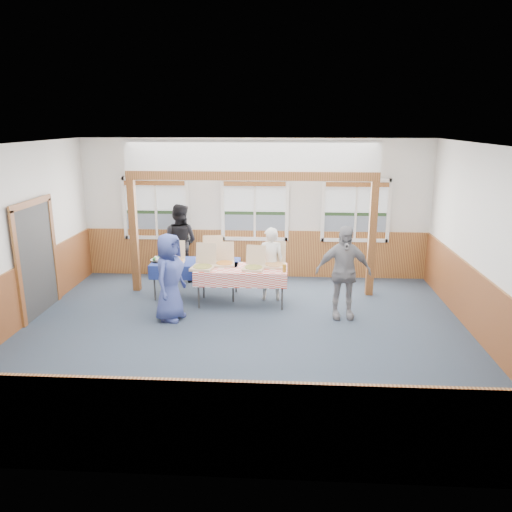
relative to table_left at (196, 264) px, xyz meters
The scene contains 31 objects.
floor 2.38m from the table_left, 60.03° to the right, with size 8.00×8.00×0.00m, color #25323D.
ceiling 3.38m from the table_left, 60.03° to the right, with size 8.00×8.00×0.00m, color white.
wall_back 2.11m from the table_left, 53.49° to the left, with size 8.00×8.00×0.00m, color silver.
wall_front 5.66m from the table_left, 78.28° to the right, with size 8.00×8.00×0.00m, color silver.
wall_left 3.59m from the table_left, 145.53° to the right, with size 8.00×8.00×0.00m, color silver.
wall_right 5.57m from the table_left, 20.97° to the right, with size 8.00×8.00×0.00m, color silver.
wainscot_back 1.89m from the table_left, 53.04° to the left, with size 7.98×0.05×1.10m, color brown.
wainscot_front 5.56m from the table_left, 78.23° to the right, with size 7.98×0.05×1.10m, color brown.
wainscot_left 3.46m from the table_left, 145.29° to the right, with size 0.05×6.98×1.10m, color brown.
wainscot_right 5.48m from the table_left, 21.06° to the right, with size 0.05×6.98×1.10m, color brown.
cased_opening 3.04m from the table_left, 159.31° to the right, with size 0.06×1.30×2.10m, color #303030.
window_left 2.13m from the table_left, 128.04° to the left, with size 1.56×0.10×1.46m.
window_mid 2.11m from the table_left, 52.71° to the left, with size 1.56×0.10×1.46m.
window_right 3.87m from the table_left, 23.45° to the left, with size 1.56×0.10×1.46m.
post_left 1.49m from the table_left, 166.31° to the left, with size 0.15×0.15×2.40m, color #563513.
post_right 3.68m from the table_left, ahead, with size 0.15×0.15×2.40m, color #563513.
cross_beam 2.15m from the table_left, 16.34° to the left, with size 5.15×0.18×0.18m, color #563513.
table_left is the anchor object (origin of this frame).
table_right 1.06m from the table_left, 21.81° to the right, with size 1.96×1.29×0.76m.
pizza_box_a 0.44m from the table_left, 164.99° to the right, with size 0.41×0.49×0.41m.
pizza_box_b 0.40m from the table_left, 25.38° to the left, with size 0.49×0.57×0.46m.
pizza_box_c 0.56m from the table_left, 63.87° to the right, with size 0.49×0.57×0.46m.
pizza_box_d 0.67m from the table_left, 17.79° to the right, with size 0.44×0.52×0.42m.
pizza_box_e 1.33m from the table_left, 20.83° to the right, with size 0.45×0.53×0.43m.
pizza_box_f 1.66m from the table_left, ahead, with size 0.45×0.53×0.46m.
veggie_tray 0.76m from the table_left, behind, with size 0.38×0.38×0.09m.
drink_glass 1.95m from the table_left, 19.34° to the right, with size 0.07×0.07×0.15m, color #A46D1B.
woman_white 1.56m from the table_left, ahead, with size 0.55×0.36×1.52m, color silver.
woman_black 1.28m from the table_left, 116.47° to the left, with size 0.86×0.67×1.77m, color black.
man_blue 1.30m from the table_left, 101.12° to the right, with size 0.80×0.52×1.63m, color #354286.
person_grey 3.08m from the table_left, 18.64° to the right, with size 1.03×0.43×1.75m, color gray.
Camera 1 is at (0.70, -7.85, 3.56)m, focal length 35.00 mm.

